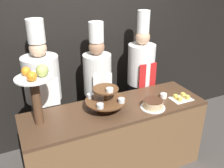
{
  "coord_description": "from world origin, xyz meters",
  "views": [
    {
      "loc": [
        -1.04,
        -1.82,
        2.27
      ],
      "look_at": [
        0.0,
        0.42,
        1.12
      ],
      "focal_mm": 40.0,
      "sensor_mm": 36.0,
      "label": 1
    }
  ],
  "objects_px": {
    "tiered_stand": "(106,99)",
    "chef_center_right": "(141,74)",
    "cup_white": "(164,96)",
    "fruit_pedestal": "(36,87)",
    "cake_round": "(153,104)",
    "cake_square_tray": "(181,98)",
    "chef_center_left": "(97,84)",
    "chef_left": "(43,92)"
  },
  "relations": [
    {
      "from": "chef_center_right",
      "to": "chef_left",
      "type": "bearing_deg",
      "value": 180.0
    },
    {
      "from": "cake_round",
      "to": "tiered_stand",
      "type": "bearing_deg",
      "value": 160.76
    },
    {
      "from": "chef_center_left",
      "to": "chef_center_right",
      "type": "xyz_separation_m",
      "value": [
        0.64,
        -0.0,
        0.02
      ]
    },
    {
      "from": "cake_round",
      "to": "chef_left",
      "type": "distance_m",
      "value": 1.26
    },
    {
      "from": "cake_square_tray",
      "to": "chef_center_left",
      "type": "xyz_separation_m",
      "value": [
        -0.79,
        0.67,
        0.05
      ]
    },
    {
      "from": "cake_round",
      "to": "cup_white",
      "type": "xyz_separation_m",
      "value": [
        0.24,
        0.14,
        -0.02
      ]
    },
    {
      "from": "chef_center_left",
      "to": "cake_square_tray",
      "type": "bearing_deg",
      "value": -40.27
    },
    {
      "from": "chef_left",
      "to": "chef_center_left",
      "type": "bearing_deg",
      "value": 0.0
    },
    {
      "from": "cup_white",
      "to": "chef_left",
      "type": "relative_size",
      "value": 0.04
    },
    {
      "from": "cake_round",
      "to": "fruit_pedestal",
      "type": "bearing_deg",
      "value": 169.43
    },
    {
      "from": "fruit_pedestal",
      "to": "chef_center_right",
      "type": "distance_m",
      "value": 1.55
    },
    {
      "from": "cup_white",
      "to": "chef_center_left",
      "type": "distance_m",
      "value": 0.83
    },
    {
      "from": "chef_center_left",
      "to": "chef_center_right",
      "type": "relative_size",
      "value": 0.95
    },
    {
      "from": "cup_white",
      "to": "tiered_stand",
      "type": "bearing_deg",
      "value": 177.73
    },
    {
      "from": "cake_square_tray",
      "to": "chef_center_left",
      "type": "bearing_deg",
      "value": 139.73
    },
    {
      "from": "fruit_pedestal",
      "to": "chef_center_right",
      "type": "xyz_separation_m",
      "value": [
        1.44,
        0.48,
        -0.3
      ]
    },
    {
      "from": "cake_round",
      "to": "cake_square_tray",
      "type": "relative_size",
      "value": 1.12
    },
    {
      "from": "tiered_stand",
      "to": "chef_center_right",
      "type": "bearing_deg",
      "value": 35.14
    },
    {
      "from": "tiered_stand",
      "to": "cake_square_tray",
      "type": "height_order",
      "value": "tiered_stand"
    },
    {
      "from": "fruit_pedestal",
      "to": "chef_left",
      "type": "bearing_deg",
      "value": 74.83
    },
    {
      "from": "chef_left",
      "to": "chef_center_left",
      "type": "relative_size",
      "value": 1.05
    },
    {
      "from": "fruit_pedestal",
      "to": "cake_square_tray",
      "type": "distance_m",
      "value": 1.65
    },
    {
      "from": "cake_square_tray",
      "to": "chef_left",
      "type": "bearing_deg",
      "value": 155.4
    },
    {
      "from": "chef_left",
      "to": "chef_center_left",
      "type": "height_order",
      "value": "chef_left"
    },
    {
      "from": "cake_square_tray",
      "to": "cake_round",
      "type": "bearing_deg",
      "value": -176.04
    },
    {
      "from": "tiered_stand",
      "to": "chef_center_right",
      "type": "relative_size",
      "value": 0.24
    },
    {
      "from": "fruit_pedestal",
      "to": "chef_center_right",
      "type": "relative_size",
      "value": 0.34
    },
    {
      "from": "fruit_pedestal",
      "to": "cake_square_tray",
      "type": "height_order",
      "value": "fruit_pedestal"
    },
    {
      "from": "cup_white",
      "to": "chef_left",
      "type": "xyz_separation_m",
      "value": [
        -1.29,
        0.56,
        0.07
      ]
    },
    {
      "from": "fruit_pedestal",
      "to": "chef_center_right",
      "type": "height_order",
      "value": "chef_center_right"
    },
    {
      "from": "fruit_pedestal",
      "to": "tiered_stand",
      "type": "bearing_deg",
      "value": -4.05
    },
    {
      "from": "tiered_stand",
      "to": "cake_round",
      "type": "height_order",
      "value": "tiered_stand"
    },
    {
      "from": "cake_square_tray",
      "to": "chef_left",
      "type": "xyz_separation_m",
      "value": [
        -1.47,
        0.67,
        0.08
      ]
    },
    {
      "from": "tiered_stand",
      "to": "cup_white",
      "type": "relative_size",
      "value": 5.7
    },
    {
      "from": "cake_round",
      "to": "cake_square_tray",
      "type": "distance_m",
      "value": 0.42
    },
    {
      "from": "tiered_stand",
      "to": "cake_round",
      "type": "relative_size",
      "value": 1.6
    },
    {
      "from": "tiered_stand",
      "to": "chef_center_left",
      "type": "height_order",
      "value": "chef_center_left"
    },
    {
      "from": "tiered_stand",
      "to": "chef_left",
      "type": "distance_m",
      "value": 0.77
    },
    {
      "from": "cake_round",
      "to": "chef_left",
      "type": "relative_size",
      "value": 0.15
    },
    {
      "from": "tiered_stand",
      "to": "cake_square_tray",
      "type": "xyz_separation_m",
      "value": [
        0.91,
        -0.14,
        -0.12
      ]
    },
    {
      "from": "fruit_pedestal",
      "to": "cake_round",
      "type": "distance_m",
      "value": 1.25
    },
    {
      "from": "cake_round",
      "to": "chef_center_left",
      "type": "relative_size",
      "value": 0.16
    }
  ]
}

